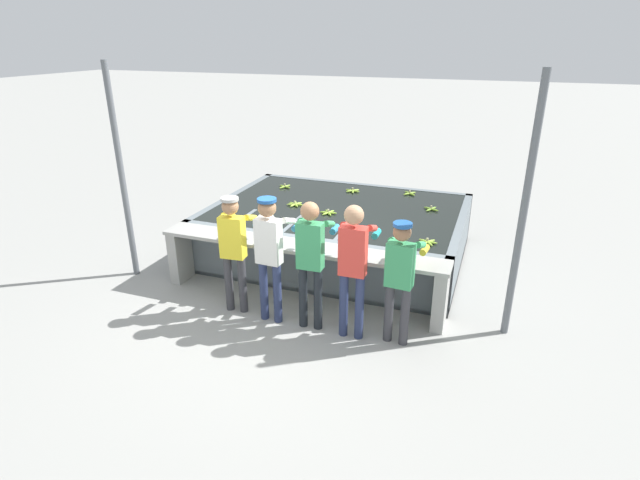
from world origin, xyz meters
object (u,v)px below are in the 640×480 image
(support_post_left, at_px, (122,175))
(worker_2, at_px, (311,254))
(banana_bunch_floating_4, at_px, (328,213))
(knife_0, at_px, (267,239))
(worker_3, at_px, (353,259))
(banana_bunch_floating_1, at_px, (427,242))
(worker_1, at_px, (270,248))
(banana_bunch_floating_0, at_px, (295,204))
(banana_bunch_floating_2, at_px, (431,209))
(banana_bunch_floating_5, at_px, (353,191))
(support_post_right, at_px, (523,213))
(banana_bunch_floating_6, at_px, (285,187))
(worker_0, at_px, (234,244))
(worker_4, at_px, (400,272))
(banana_bunch_floating_3, at_px, (410,193))

(support_post_left, bearing_deg, worker_2, -8.39)
(banana_bunch_floating_4, bearing_deg, knife_0, -108.60)
(worker_3, height_order, banana_bunch_floating_1, worker_3)
(worker_1, distance_m, worker_2, 0.55)
(banana_bunch_floating_0, height_order, banana_bunch_floating_2, same)
(worker_2, bearing_deg, banana_bunch_floating_5, 97.59)
(banana_bunch_floating_0, xyz_separation_m, banana_bunch_floating_5, (0.68, 1.09, 0.00))
(worker_1, bearing_deg, banana_bunch_floating_5, 87.88)
(worker_3, distance_m, banana_bunch_floating_1, 1.44)
(worker_1, xyz_separation_m, support_post_left, (-2.61, 0.48, 0.57))
(worker_1, relative_size, worker_3, 0.98)
(banana_bunch_floating_5, relative_size, support_post_right, 0.09)
(worker_2, height_order, knife_0, worker_2)
(worker_1, xyz_separation_m, banana_bunch_floating_2, (1.62, 2.67, -0.15))
(worker_1, height_order, banana_bunch_floating_6, worker_1)
(banana_bunch_floating_0, distance_m, banana_bunch_floating_5, 1.29)
(knife_0, bearing_deg, worker_2, -33.47)
(worker_1, distance_m, support_post_right, 3.05)
(worker_0, xyz_separation_m, worker_1, (0.55, -0.07, 0.05))
(worker_0, xyz_separation_m, knife_0, (0.22, 0.54, -0.11))
(worker_0, relative_size, worker_1, 0.96)
(worker_2, relative_size, banana_bunch_floating_5, 6.02)
(worker_4, xyz_separation_m, banana_bunch_floating_0, (-2.22, 2.08, -0.06))
(banana_bunch_floating_5, xyz_separation_m, support_post_right, (2.79, -2.51, 0.73))
(banana_bunch_floating_0, relative_size, support_post_left, 0.09)
(banana_bunch_floating_1, relative_size, banana_bunch_floating_3, 1.17)
(support_post_right, bearing_deg, banana_bunch_floating_5, 137.99)
(banana_bunch_floating_2, distance_m, knife_0, 2.85)
(worker_4, distance_m, banana_bunch_floating_3, 3.40)
(worker_0, relative_size, support_post_left, 0.50)
(worker_3, distance_m, banana_bunch_floating_5, 3.39)
(banana_bunch_floating_2, distance_m, banana_bunch_floating_5, 1.60)
(worker_0, height_order, banana_bunch_floating_0, worker_0)
(banana_bunch_floating_1, relative_size, banana_bunch_floating_2, 1.05)
(worker_0, relative_size, banana_bunch_floating_2, 6.02)
(banana_bunch_floating_6, relative_size, knife_0, 0.98)
(worker_3, bearing_deg, worker_1, 179.40)
(worker_3, distance_m, banana_bunch_floating_4, 2.18)
(banana_bunch_floating_6, distance_m, support_post_right, 4.73)
(worker_0, relative_size, banana_bunch_floating_0, 5.76)
(worker_3, xyz_separation_m, banana_bunch_floating_2, (0.53, 2.68, -0.17))
(banana_bunch_floating_4, relative_size, support_post_left, 0.09)
(worker_3, height_order, banana_bunch_floating_6, worker_3)
(worker_2, relative_size, support_post_right, 0.53)
(worker_3, distance_m, worker_4, 0.57)
(worker_2, xyz_separation_m, support_post_left, (-3.15, 0.47, 0.58))
(worker_2, distance_m, banana_bunch_floating_4, 1.96)
(worker_0, xyz_separation_m, worker_4, (2.21, -0.01, -0.04))
(banana_bunch_floating_5, distance_m, support_post_left, 3.94)
(banana_bunch_floating_0, distance_m, support_post_left, 2.73)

